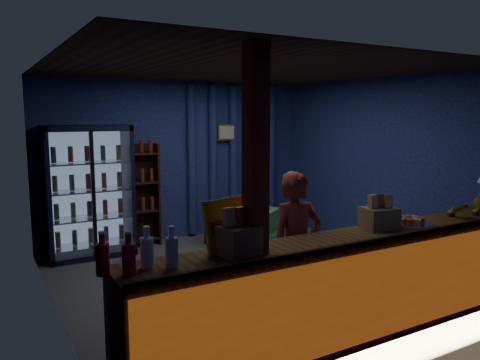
% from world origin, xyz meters
% --- Properties ---
extents(ground, '(4.60, 4.60, 0.00)m').
position_xyz_m(ground, '(0.00, 0.00, 0.00)').
color(ground, '#515154').
rests_on(ground, ground).
extents(room_walls, '(4.60, 4.60, 4.60)m').
position_xyz_m(room_walls, '(0.00, 0.00, 1.57)').
color(room_walls, navy).
rests_on(room_walls, ground).
extents(counter, '(4.40, 0.57, 0.99)m').
position_xyz_m(counter, '(0.00, -1.91, 0.48)').
color(counter, brown).
rests_on(counter, ground).
extents(support_post, '(0.16, 0.16, 2.60)m').
position_xyz_m(support_post, '(-1.05, -1.90, 1.30)').
color(support_post, '#983316').
rests_on(support_post, ground).
extents(beverage_cooler, '(1.20, 0.62, 1.90)m').
position_xyz_m(beverage_cooler, '(-1.55, 1.92, 0.93)').
color(beverage_cooler, black).
rests_on(beverage_cooler, ground).
extents(bottle_shelf, '(0.50, 0.28, 1.60)m').
position_xyz_m(bottle_shelf, '(-0.70, 2.06, 0.79)').
color(bottle_shelf, '#381B11').
rests_on(bottle_shelf, ground).
extents(curtain_folds, '(1.74, 0.14, 2.50)m').
position_xyz_m(curtain_folds, '(1.00, 2.14, 1.30)').
color(curtain_folds, navy).
rests_on(curtain_folds, room_walls).
extents(framed_picture, '(0.36, 0.04, 0.28)m').
position_xyz_m(framed_picture, '(0.85, 2.10, 1.75)').
color(framed_picture, gold).
rests_on(framed_picture, room_walls).
extents(shopkeeper, '(0.57, 0.40, 1.51)m').
position_xyz_m(shopkeeper, '(-0.28, -1.43, 0.75)').
color(shopkeeper, '#993829').
rests_on(shopkeeper, ground).
extents(green_chair, '(0.85, 0.85, 0.57)m').
position_xyz_m(green_chair, '(0.95, 1.28, 0.28)').
color(green_chair, '#63C669').
rests_on(green_chair, ground).
extents(side_table, '(0.53, 0.39, 0.58)m').
position_xyz_m(side_table, '(0.43, 1.41, 0.24)').
color(side_table, '#381B11').
rests_on(side_table, ground).
extents(yellow_sign, '(0.54, 0.25, 0.43)m').
position_xyz_m(yellow_sign, '(-1.18, -1.72, 1.16)').
color(yellow_sign, '#E1A70B').
rests_on(yellow_sign, counter).
extents(soda_bottles, '(0.57, 0.17, 0.31)m').
position_xyz_m(soda_bottles, '(-2.00, -1.88, 1.07)').
color(soda_bottles, red).
rests_on(soda_bottles, counter).
extents(snack_box_left, '(0.40, 0.35, 0.38)m').
position_xyz_m(snack_box_left, '(-1.17, -1.86, 1.08)').
color(snack_box_left, '#9B834B').
rests_on(snack_box_left, counter).
extents(snack_box_centre, '(0.35, 0.31, 0.33)m').
position_xyz_m(snack_box_centre, '(0.42, -1.81, 1.07)').
color(snack_box_centre, '#9B834B').
rests_on(snack_box_centre, counter).
extents(pastry_tray, '(0.48, 0.48, 0.08)m').
position_xyz_m(pastry_tray, '(0.79, -1.85, 0.98)').
color(pastry_tray, silver).
rests_on(pastry_tray, counter).
extents(banana_bunches, '(0.54, 0.31, 0.18)m').
position_xyz_m(banana_bunches, '(1.64, -1.92, 1.04)').
color(banana_bunches, gold).
rests_on(banana_bunches, counter).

